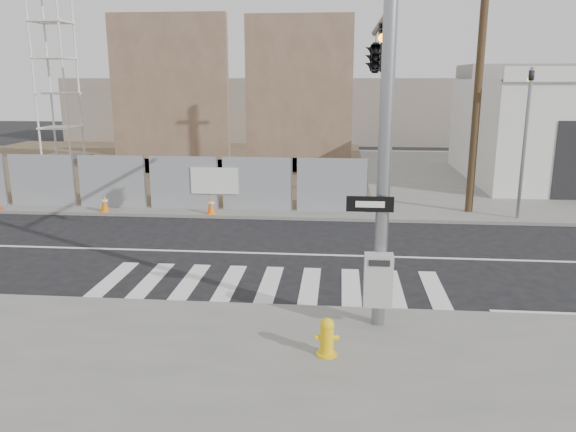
# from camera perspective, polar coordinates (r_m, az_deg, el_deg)

# --- Properties ---
(ground) EXTENTS (100.00, 100.00, 0.00)m
(ground) POSITION_cam_1_polar(r_m,az_deg,el_deg) (16.29, -0.80, -3.87)
(ground) COLOR black
(ground) RESTS_ON ground
(sidewalk_far) EXTENTS (50.00, 20.00, 0.12)m
(sidewalk_far) POSITION_cam_1_polar(r_m,az_deg,el_deg) (29.88, 2.04, 4.35)
(sidewalk_far) COLOR slate
(sidewalk_far) RESTS_ON ground
(signal_pole) EXTENTS (0.96, 5.87, 7.00)m
(signal_pole) POSITION_cam_1_polar(r_m,az_deg,el_deg) (13.42, 9.10, 12.95)
(signal_pole) COLOR gray
(signal_pole) RESTS_ON sidewalk_near
(far_signal_pole) EXTENTS (0.16, 0.20, 5.60)m
(far_signal_pole) POSITION_cam_1_polar(r_m,az_deg,el_deg) (21.07, 23.08, 8.72)
(far_signal_pole) COLOR gray
(far_signal_pole) RESTS_ON sidewalk_far
(chain_link_fence) EXTENTS (24.60, 0.04, 2.00)m
(chain_link_fence) POSITION_cam_1_polar(r_m,az_deg,el_deg) (23.83, -24.12, 3.34)
(chain_link_fence) COLOR gray
(chain_link_fence) RESTS_ON sidewalk_far
(concrete_wall_left) EXTENTS (6.00, 1.30, 8.00)m
(concrete_wall_left) POSITION_cam_1_polar(r_m,az_deg,el_deg) (29.84, -11.78, 10.48)
(concrete_wall_left) COLOR brown
(concrete_wall_left) RESTS_ON sidewalk_far
(concrete_wall_right) EXTENTS (5.50, 1.30, 8.00)m
(concrete_wall_right) POSITION_cam_1_polar(r_m,az_deg,el_deg) (29.64, 1.13, 10.74)
(concrete_wall_right) COLOR brown
(concrete_wall_right) RESTS_ON sidewalk_far
(crane_tower) EXTENTS (2.60, 2.60, 18.15)m
(crane_tower) POSITION_cam_1_polar(r_m,az_deg,el_deg) (36.69, -23.09, 19.11)
(crane_tower) COLOR slate
(crane_tower) RESTS_ON sidewalk_far
(utility_pole_right) EXTENTS (1.60, 0.28, 10.00)m
(utility_pole_right) POSITION_cam_1_polar(r_m,az_deg,el_deg) (21.49, 18.87, 13.77)
(utility_pole_right) COLOR #473721
(utility_pole_right) RESTS_ON sidewalk_far
(fire_hydrant) EXTENTS (0.44, 0.44, 0.70)m
(fire_hydrant) POSITION_cam_1_polar(r_m,az_deg,el_deg) (10.22, 3.97, -12.15)
(fire_hydrant) COLOR yellow
(fire_hydrant) RESTS_ON sidewalk_near
(traffic_cone_c) EXTENTS (0.44, 0.44, 0.65)m
(traffic_cone_c) POSITION_cam_1_polar(r_m,az_deg,el_deg) (21.95, -18.14, 1.24)
(traffic_cone_c) COLOR orange
(traffic_cone_c) RESTS_ON sidewalk_far
(traffic_cone_d) EXTENTS (0.43, 0.43, 0.65)m
(traffic_cone_d) POSITION_cam_1_polar(r_m,az_deg,el_deg) (20.69, -7.83, 1.07)
(traffic_cone_d) COLOR orange
(traffic_cone_d) RESTS_ON sidewalk_far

